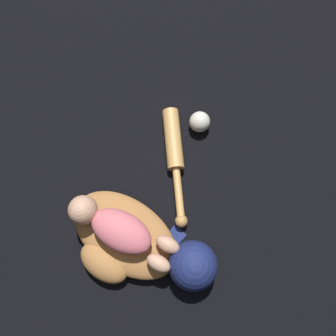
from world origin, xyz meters
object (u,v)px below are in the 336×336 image
Objects in this scene: baseball_bat at (174,152)px; baseball at (200,122)px; baby_figure at (116,228)px; baseball_cap at (192,265)px; baseball_glove at (121,239)px.

baseball reaches higher than baseball_bat.
baby_figure is 0.94× the size of baseball_bat.
baseball_cap is (-0.23, -0.12, -0.06)m from baby_figure.
baby_figure is at bearing 107.34° from baseball.
baseball_cap reaches higher than baseball.
baseball_glove is at bearing 31.99° from baseball_cap.
baseball is (0.03, -0.14, 0.01)m from baseball_bat.
baseball_cap reaches higher than baseball_bat.
baseball is 0.35× the size of baseball_cap.
baby_figure is at bearing 27.46° from baseball_cap.
baseball_cap reaches higher than baseball_glove.
baseball_glove is 0.35m from baseball_bat.
baby_figure is (0.02, -0.01, 0.08)m from baseball_glove.
baseball_cap is (-0.21, -0.13, 0.02)m from baseball_glove.
baseball_bat is (0.11, -0.31, -0.09)m from baby_figure.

